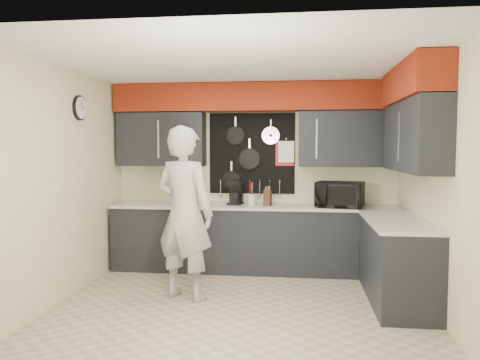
# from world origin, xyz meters

# --- Properties ---
(ground) EXTENTS (4.00, 4.00, 0.00)m
(ground) POSITION_xyz_m (0.00, 0.00, 0.00)
(ground) COLOR #BFAD95
(ground) RESTS_ON ground
(back_wall_assembly) EXTENTS (4.00, 0.36, 2.60)m
(back_wall_assembly) POSITION_xyz_m (0.01, 1.60, 2.01)
(back_wall_assembly) COLOR beige
(back_wall_assembly) RESTS_ON ground
(right_wall_assembly) EXTENTS (0.36, 3.50, 2.60)m
(right_wall_assembly) POSITION_xyz_m (1.85, 0.26, 1.94)
(right_wall_assembly) COLOR beige
(right_wall_assembly) RESTS_ON ground
(left_wall_assembly) EXTENTS (0.05, 3.50, 2.60)m
(left_wall_assembly) POSITION_xyz_m (-1.99, 0.02, 1.33)
(left_wall_assembly) COLOR beige
(left_wall_assembly) RESTS_ON ground
(base_cabinets) EXTENTS (3.95, 2.20, 0.92)m
(base_cabinets) POSITION_xyz_m (0.49, 1.13, 0.46)
(base_cabinets) COLOR black
(base_cabinets) RESTS_ON ground
(microwave) EXTENTS (0.69, 0.55, 0.34)m
(microwave) POSITION_xyz_m (1.16, 1.35, 1.09)
(microwave) COLOR black
(microwave) RESTS_ON base_cabinets
(knife_block) EXTENTS (0.11, 0.11, 0.21)m
(knife_block) POSITION_xyz_m (0.20, 1.40, 1.02)
(knife_block) COLOR #321910
(knife_block) RESTS_ON base_cabinets
(utensil_crock) EXTENTS (0.11, 0.11, 0.14)m
(utensil_crock) POSITION_xyz_m (-0.03, 1.49, 0.99)
(utensil_crock) COLOR white
(utensil_crock) RESTS_ON base_cabinets
(coffee_maker) EXTENTS (0.23, 0.26, 0.33)m
(coffee_maker) POSITION_xyz_m (-0.25, 1.49, 1.09)
(coffee_maker) COLOR black
(coffee_maker) RESTS_ON base_cabinets
(person) EXTENTS (0.83, 0.69, 1.95)m
(person) POSITION_xyz_m (-0.66, 0.17, 0.98)
(person) COLOR #B1B1AE
(person) RESTS_ON ground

